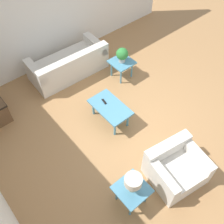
% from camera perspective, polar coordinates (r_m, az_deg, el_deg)
% --- Properties ---
extents(ground_plane, '(14.00, 14.00, 0.00)m').
position_cam_1_polar(ground_plane, '(5.89, 4.87, -2.25)').
color(ground_plane, '#A87A4C').
extents(wall_right, '(0.12, 7.20, 2.70)m').
position_cam_1_polar(wall_right, '(6.91, -13.13, 20.63)').
color(wall_right, white).
rests_on(wall_right, ground_plane).
extents(sofa, '(0.96, 1.98, 0.73)m').
position_cam_1_polar(sofa, '(6.86, -9.35, 10.04)').
color(sofa, silver).
rests_on(sofa, ground_plane).
extents(armchair, '(1.01, 1.08, 0.70)m').
position_cam_1_polar(armchair, '(5.09, 13.60, -11.63)').
color(armchair, silver).
rests_on(armchair, ground_plane).
extents(coffee_table, '(0.93, 0.55, 0.45)m').
position_cam_1_polar(coffee_table, '(5.61, -0.41, 0.84)').
color(coffee_table, teal).
rests_on(coffee_table, ground_plane).
extents(side_table_plant, '(0.54, 0.54, 0.48)m').
position_cam_1_polar(side_table_plant, '(6.62, 2.14, 10.46)').
color(side_table_plant, teal).
rests_on(side_table_plant, ground_plane).
extents(side_table_lamp, '(0.54, 0.54, 0.48)m').
position_cam_1_polar(side_table_lamp, '(4.64, 4.34, -16.67)').
color(side_table_lamp, teal).
rests_on(side_table_lamp, ground_plane).
extents(potted_plant, '(0.30, 0.30, 0.38)m').
position_cam_1_polar(potted_plant, '(6.43, 2.22, 12.42)').
color(potted_plant, '#B2ADA3').
rests_on(potted_plant, side_table_plant).
extents(table_lamp, '(0.29, 0.29, 0.40)m').
position_cam_1_polar(table_lamp, '(4.33, 4.62, -14.93)').
color(table_lamp, '#997F4C').
rests_on(table_lamp, side_table_lamp).
extents(remote_control, '(0.16, 0.07, 0.02)m').
position_cam_1_polar(remote_control, '(5.65, -1.72, 2.30)').
color(remote_control, black).
rests_on(remote_control, coffee_table).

